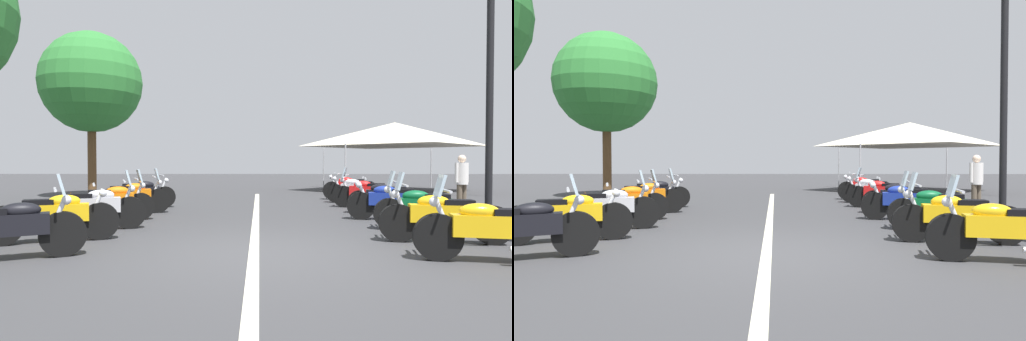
% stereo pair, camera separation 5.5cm
% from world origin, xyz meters
% --- Properties ---
extents(ground_plane, '(80.00, 80.00, 0.00)m').
position_xyz_m(ground_plane, '(0.00, 0.00, 0.00)').
color(ground_plane, '#38383A').
extents(lane_centre_stripe, '(16.22, 0.16, 0.01)m').
position_xyz_m(lane_centre_stripe, '(3.54, 0.00, 0.00)').
color(lane_centre_stripe, beige).
rests_on(lane_centre_stripe, ground_plane).
extents(motorcycle_left_row_0, '(1.10, 1.94, 1.22)m').
position_xyz_m(motorcycle_left_row_0, '(-0.50, 3.43, 0.47)').
color(motorcycle_left_row_0, black).
rests_on(motorcycle_left_row_0, ground_plane).
extents(motorcycle_left_row_1, '(1.02, 2.08, 1.01)m').
position_xyz_m(motorcycle_left_row_1, '(0.87, 3.46, 0.47)').
color(motorcycle_left_row_1, black).
rests_on(motorcycle_left_row_1, ground_plane).
extents(motorcycle_left_row_2, '(0.95, 2.06, 1.22)m').
position_xyz_m(motorcycle_left_row_2, '(2.14, 3.29, 0.48)').
color(motorcycle_left_row_2, black).
rests_on(motorcycle_left_row_2, ground_plane).
extents(motorcycle_left_row_3, '(1.01, 1.94, 1.21)m').
position_xyz_m(motorcycle_left_row_3, '(3.43, 3.38, 0.47)').
color(motorcycle_left_row_3, black).
rests_on(motorcycle_left_row_3, ground_plane).
extents(motorcycle_left_row_4, '(0.97, 2.11, 1.22)m').
position_xyz_m(motorcycle_left_row_4, '(4.83, 3.38, 0.47)').
color(motorcycle_left_row_4, black).
rests_on(motorcycle_left_row_4, ground_plane).
extents(motorcycle_left_row_5, '(1.07, 2.03, 1.00)m').
position_xyz_m(motorcycle_left_row_5, '(6.13, 3.47, 0.46)').
color(motorcycle_left_row_5, black).
rests_on(motorcycle_left_row_5, ground_plane).
extents(motorcycle_right_row_0, '(0.79, 2.08, 1.22)m').
position_xyz_m(motorcycle_right_row_0, '(-0.57, -3.27, 0.48)').
color(motorcycle_right_row_0, black).
rests_on(motorcycle_right_row_0, ground_plane).
extents(motorcycle_right_row_1, '(0.76, 2.18, 1.22)m').
position_xyz_m(motorcycle_right_row_1, '(0.85, -3.22, 0.48)').
color(motorcycle_right_row_1, black).
rests_on(motorcycle_right_row_1, ground_plane).
extents(motorcycle_right_row_2, '(0.72, 2.01, 1.21)m').
position_xyz_m(motorcycle_right_row_2, '(2.18, -3.41, 0.47)').
color(motorcycle_right_row_2, black).
rests_on(motorcycle_right_row_2, ground_plane).
extents(motorcycle_right_row_3, '(0.80, 2.11, 1.01)m').
position_xyz_m(motorcycle_right_row_3, '(3.64, -3.23, 0.46)').
color(motorcycle_right_row_3, black).
rests_on(motorcycle_right_row_3, ground_plane).
extents(motorcycle_right_row_4, '(0.84, 2.06, 0.99)m').
position_xyz_m(motorcycle_right_row_4, '(4.85, -3.47, 0.45)').
color(motorcycle_right_row_4, black).
rests_on(motorcycle_right_row_4, ground_plane).
extents(motorcycle_right_row_5, '(0.95, 2.05, 1.22)m').
position_xyz_m(motorcycle_right_row_5, '(6.28, -3.33, 0.47)').
color(motorcycle_right_row_5, black).
rests_on(motorcycle_right_row_5, ground_plane).
extents(motorcycle_right_row_6, '(0.93, 2.02, 1.00)m').
position_xyz_m(motorcycle_right_row_6, '(7.69, -3.35, 0.46)').
color(motorcycle_right_row_6, black).
rests_on(motorcycle_right_row_6, ground_plane).
extents(motorcycle_right_row_7, '(0.74, 2.01, 1.01)m').
position_xyz_m(motorcycle_right_row_7, '(8.97, -3.39, 0.46)').
color(motorcycle_right_row_7, black).
rests_on(motorcycle_right_row_7, ground_plane).
extents(street_lamp_twin_globe, '(0.32, 1.22, 5.11)m').
position_xyz_m(street_lamp_twin_globe, '(2.39, -4.83, 3.47)').
color(street_lamp_twin_globe, black).
rests_on(street_lamp_twin_globe, ground_plane).
extents(traffic_cone_2, '(0.36, 0.36, 0.61)m').
position_xyz_m(traffic_cone_2, '(4.43, 4.77, 0.29)').
color(traffic_cone_2, orange).
rests_on(traffic_cone_2, ground_plane).
extents(bystander_1, '(0.32, 0.47, 1.58)m').
position_xyz_m(bystander_1, '(5.06, -5.55, 0.92)').
color(bystander_1, brown).
rests_on(bystander_1, ground_plane).
extents(roadside_tree_1, '(3.80, 3.80, 6.31)m').
position_xyz_m(roadside_tree_1, '(9.78, 6.33, 4.40)').
color(roadside_tree_1, brown).
rests_on(roadside_tree_1, ground_plane).
extents(event_tent, '(6.35, 6.35, 3.20)m').
position_xyz_m(event_tent, '(13.29, -6.37, 2.65)').
color(event_tent, beige).
rests_on(event_tent, ground_plane).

